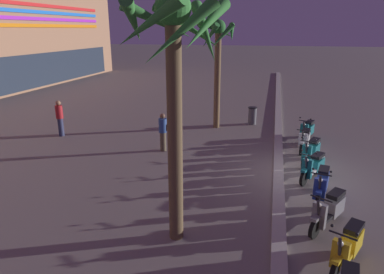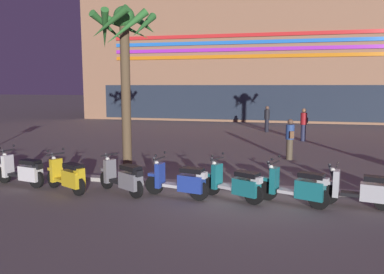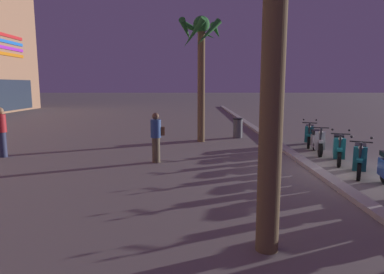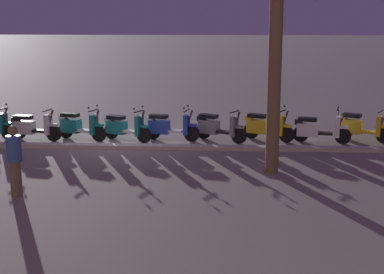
# 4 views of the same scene
# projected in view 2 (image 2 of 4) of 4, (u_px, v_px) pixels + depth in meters

# --- Properties ---
(ground_plane) EXTENTS (200.00, 200.00, 0.00)m
(ground_plane) POSITION_uv_depth(u_px,v_px,m) (244.00, 194.00, 10.40)
(ground_plane) COLOR slate
(curb_strip) EXTENTS (60.00, 0.36, 0.12)m
(curb_strip) POSITION_uv_depth(u_px,v_px,m) (245.00, 187.00, 10.89)
(curb_strip) COLOR #ADA89E
(curb_strip) RESTS_ON ground
(mall_facade_backdrop) EXTENTS (44.09, 11.73, 12.83)m
(mall_facade_backdrop) POSITION_uv_depth(u_px,v_px,m) (338.00, 47.00, 33.88)
(mall_facade_backdrop) COLOR #9E7051
(mall_facade_backdrop) RESTS_ON ground
(scooter_white_tail_end) EXTENTS (1.83, 0.70, 1.17)m
(scooter_white_tail_end) POSITION_uv_depth(u_px,v_px,m) (23.00, 171.00, 11.18)
(scooter_white_tail_end) COLOR black
(scooter_white_tail_end) RESTS_ON ground
(scooter_yellow_gap_after_mid) EXTENTS (1.63, 0.94, 1.17)m
(scooter_yellow_gap_after_mid) POSITION_uv_depth(u_px,v_px,m) (68.00, 176.00, 10.50)
(scooter_yellow_gap_after_mid) COLOR black
(scooter_yellow_gap_after_mid) RESTS_ON ground
(scooter_grey_mid_front) EXTENTS (1.66, 1.06, 1.04)m
(scooter_grey_mid_front) POSITION_uv_depth(u_px,v_px,m) (124.00, 178.00, 10.32)
(scooter_grey_mid_front) COLOR black
(scooter_grey_mid_front) RESTS_ON ground
(scooter_blue_lead_nearest) EXTENTS (1.84, 0.71, 1.17)m
(scooter_blue_lead_nearest) POSITION_uv_depth(u_px,v_px,m) (181.00, 181.00, 9.97)
(scooter_blue_lead_nearest) COLOR black
(scooter_blue_lead_nearest) RESTS_ON ground
(scooter_teal_mid_centre) EXTENTS (1.68, 0.97, 1.17)m
(scooter_teal_mid_centre) POSITION_uv_depth(u_px,v_px,m) (236.00, 184.00, 9.75)
(scooter_teal_mid_centre) COLOR black
(scooter_teal_mid_centre) RESTS_ON ground
(scooter_teal_far_back) EXTENTS (1.75, 0.88, 1.17)m
(scooter_teal_far_back) POSITION_uv_depth(u_px,v_px,m) (299.00, 187.00, 9.34)
(scooter_teal_far_back) COLOR black
(scooter_teal_far_back) RESTS_ON ground
(scooter_silver_mid_rear) EXTENTS (1.79, 0.69, 1.04)m
(scooter_silver_mid_rear) POSITION_uv_depth(u_px,v_px,m) (363.00, 190.00, 9.16)
(scooter_silver_mid_rear) COLOR black
(scooter_silver_mid_rear) RESTS_ON ground
(palm_tree_mid_walkway) EXTENTS (2.48, 2.43, 5.79)m
(palm_tree_mid_walkway) POSITION_uv_depth(u_px,v_px,m) (124.00, 46.00, 13.76)
(palm_tree_mid_walkway) COLOR brown
(palm_tree_mid_walkway) RESTS_ON ground
(pedestrian_by_palm_tree) EXTENTS (0.34, 0.46, 1.64)m
(pedestrian_by_palm_tree) POSITION_uv_depth(u_px,v_px,m) (290.00, 138.00, 15.14)
(pedestrian_by_palm_tree) COLOR brown
(pedestrian_by_palm_tree) RESTS_ON ground
(pedestrian_strolling_near_curb) EXTENTS (0.34, 0.34, 1.66)m
(pedestrian_strolling_near_curb) POSITION_uv_depth(u_px,v_px,m) (267.00, 118.00, 24.26)
(pedestrian_strolling_near_curb) COLOR black
(pedestrian_strolling_near_curb) RESTS_ON ground
(pedestrian_window_shopping) EXTENTS (0.41, 0.44, 1.76)m
(pedestrian_window_shopping) POSITION_uv_depth(u_px,v_px,m) (304.00, 124.00, 20.26)
(pedestrian_window_shopping) COLOR #2D3351
(pedestrian_window_shopping) RESTS_ON ground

